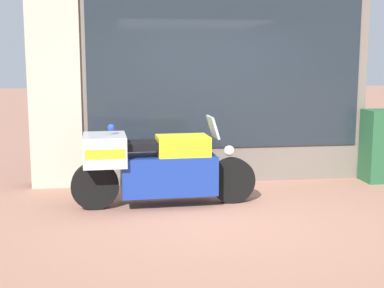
# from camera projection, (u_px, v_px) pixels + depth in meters

# --- Properties ---
(ground_plane) EXTENTS (60.00, 60.00, 0.00)m
(ground_plane) POSITION_uv_depth(u_px,v_px,m) (228.00, 216.00, 6.49)
(ground_plane) COLOR #9E6B56
(shop_building) EXTENTS (5.15, 0.55, 3.74)m
(shop_building) POSITION_uv_depth(u_px,v_px,m) (180.00, 60.00, 8.10)
(shop_building) COLOR #6B6056
(shop_building) RESTS_ON ground
(window_display) EXTENTS (3.95, 0.30, 1.96)m
(window_display) POSITION_uv_depth(u_px,v_px,m) (221.00, 150.00, 8.44)
(window_display) COLOR slate
(window_display) RESTS_ON ground
(paramedic_motorcycle) EXTENTS (2.40, 0.71, 1.16)m
(paramedic_motorcycle) POSITION_uv_depth(u_px,v_px,m) (154.00, 165.00, 6.86)
(paramedic_motorcycle) COLOR black
(paramedic_motorcycle) RESTS_ON ground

